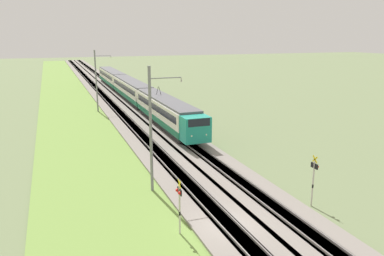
{
  "coord_description": "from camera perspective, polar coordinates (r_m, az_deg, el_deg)",
  "views": [
    {
      "loc": [
        -18.76,
        9.48,
        11.59
      ],
      "look_at": [
        16.82,
        -4.03,
        2.18
      ],
      "focal_mm": 35.0,
      "sensor_mm": 36.0,
      "label": 1
    }
  ],
  "objects": [
    {
      "name": "ballast_adjacent",
      "position": [
        71.0,
        -9.58,
        4.42
      ],
      "size": [
        240.0,
        4.4,
        0.3
      ],
      "color": "gray",
      "rests_on": "ground"
    },
    {
      "name": "track_adjacent",
      "position": [
        71.0,
        -9.58,
        4.42
      ],
      "size": [
        240.0,
        1.57,
        0.45
      ],
      "color": "#4C4238",
      "rests_on": "ground"
    },
    {
      "name": "passenger_train",
      "position": [
        68.51,
        -9.28,
        5.93
      ],
      "size": [
        65.42,
        2.94,
        4.97
      ],
      "rotation": [
        0.0,
        0.0,
        3.14
      ],
      "color": "teal",
      "rests_on": "ground"
    },
    {
      "name": "ballast_main",
      "position": [
        70.34,
        -12.8,
        4.18
      ],
      "size": [
        240.0,
        4.4,
        0.3
      ],
      "color": "gray",
      "rests_on": "ground"
    },
    {
      "name": "ground_plane",
      "position": [
        24.0,
        5.46,
        -15.06
      ],
      "size": [
        400.0,
        400.0,
        0.0
      ],
      "primitive_type": "plane",
      "color": "#6B7A51"
    },
    {
      "name": "grass_verge",
      "position": [
        69.77,
        -18.27,
        3.67
      ],
      "size": [
        240.0,
        9.69,
        0.12
      ],
      "color": "olive",
      "rests_on": "ground"
    },
    {
      "name": "track_main",
      "position": [
        70.34,
        -12.8,
        4.19
      ],
      "size": [
        240.0,
        1.57,
        0.45
      ],
      "color": "#4C4238",
      "rests_on": "ground"
    },
    {
      "name": "catenary_mast_near",
      "position": [
        27.61,
        -6.2,
        -0.2
      ],
      "size": [
        0.22,
        2.56,
        9.53
      ],
      "color": "slate",
      "rests_on": "ground"
    },
    {
      "name": "crossing_signal_far",
      "position": [
        27.17,
        18.06,
        -6.92
      ],
      "size": [
        0.7,
        0.23,
        3.69
      ],
      "rotation": [
        0.0,
        0.0,
        -1.57
      ],
      "color": "beige",
      "rests_on": "ground"
    },
    {
      "name": "crossing_signal_near",
      "position": [
        22.25,
        -1.94,
        -11.19
      ],
      "size": [
        0.7,
        0.23,
        3.54
      ],
      "rotation": [
        0.0,
        0.0,
        1.57
      ],
      "color": "beige",
      "rests_on": "ground"
    },
    {
      "name": "catenary_mast_mid",
      "position": [
        59.47,
        -14.34,
        7.01
      ],
      "size": [
        0.22,
        2.56,
        9.53
      ],
      "color": "slate",
      "rests_on": "ground"
    }
  ]
}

